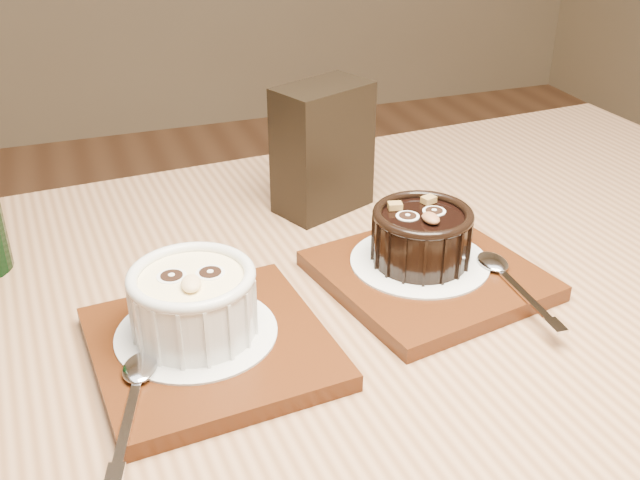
% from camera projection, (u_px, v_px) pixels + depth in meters
% --- Properties ---
extents(table, '(1.25, 0.88, 0.75)m').
position_uv_depth(table, '(346.00, 418.00, 0.67)').
color(table, brown).
rests_on(table, ground).
extents(tray_left, '(0.19, 0.19, 0.01)m').
position_uv_depth(tray_left, '(211.00, 348.00, 0.60)').
color(tray_left, '#4A210C').
rests_on(tray_left, table).
extents(doily_left, '(0.13, 0.13, 0.00)m').
position_uv_depth(doily_left, '(197.00, 333.00, 0.60)').
color(doily_left, silver).
rests_on(doily_left, tray_left).
extents(ramekin_white, '(0.10, 0.10, 0.06)m').
position_uv_depth(ramekin_white, '(193.00, 299.00, 0.59)').
color(ramekin_white, silver).
rests_on(ramekin_white, doily_left).
extents(spoon_left, '(0.06, 0.14, 0.01)m').
position_uv_depth(spoon_left, '(132.00, 399.00, 0.53)').
color(spoon_left, white).
rests_on(spoon_left, tray_left).
extents(tray_right, '(0.21, 0.21, 0.01)m').
position_uv_depth(tray_right, '(428.00, 275.00, 0.69)').
color(tray_right, '#4A210C').
rests_on(tray_right, table).
extents(doily_right, '(0.13, 0.13, 0.00)m').
position_uv_depth(doily_right, '(420.00, 261.00, 0.70)').
color(doily_right, silver).
rests_on(doily_right, tray_right).
extents(ramekin_dark, '(0.09, 0.09, 0.06)m').
position_uv_depth(ramekin_dark, '(422.00, 234.00, 0.69)').
color(ramekin_dark, black).
rests_on(ramekin_dark, doily_right).
extents(spoon_right, '(0.03, 0.13, 0.01)m').
position_uv_depth(spoon_right, '(512.00, 281.00, 0.66)').
color(spoon_right, white).
rests_on(spoon_right, tray_right).
extents(condiment_stand, '(0.12, 0.09, 0.14)m').
position_uv_depth(condiment_stand, '(323.00, 149.00, 0.80)').
color(condiment_stand, black).
rests_on(condiment_stand, table).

